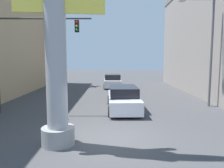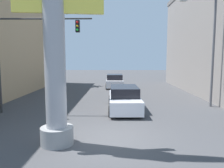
# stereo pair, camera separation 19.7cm
# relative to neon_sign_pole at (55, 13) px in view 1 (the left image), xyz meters

# --- Properties ---
(ground_plane) EXTENTS (93.77, 93.77, 0.00)m
(ground_plane) POSITION_rel_neon_sign_pole_xyz_m (2.08, 10.75, -5.07)
(ground_plane) COLOR #424244
(building_right) EXTENTS (7.95, 18.22, 11.16)m
(building_right) POSITION_rel_neon_sign_pole_xyz_m (13.53, 14.55, 0.52)
(building_right) COLOR gray
(building_right) RESTS_ON ground
(neon_sign_pole) EXTENTS (3.73, 1.29, 10.83)m
(neon_sign_pole) POSITION_rel_neon_sign_pole_xyz_m (0.00, 0.00, 0.00)
(neon_sign_pole) COLOR #9E9EA3
(neon_sign_pole) RESTS_ON ground
(street_lamp) EXTENTS (2.55, 0.28, 7.55)m
(street_lamp) POSITION_rel_neon_sign_pole_xyz_m (8.68, 7.02, -0.53)
(street_lamp) COLOR #59595E
(street_lamp) RESTS_ON ground
(traffic_light_mast) EXTENTS (5.84, 0.32, 5.86)m
(traffic_light_mast) POSITION_rel_neon_sign_pole_xyz_m (-3.05, 5.01, -0.88)
(traffic_light_mast) COLOR #333333
(traffic_light_mast) RESTS_ON ground
(car_lead) EXTENTS (2.15, 5.18, 1.56)m
(car_lead) POSITION_rel_neon_sign_pole_xyz_m (2.87, 5.99, -4.33)
(car_lead) COLOR black
(car_lead) RESTS_ON ground
(car_far) EXTENTS (2.11, 4.30, 1.56)m
(car_far) POSITION_rel_neon_sign_pole_xyz_m (2.18, 17.26, -4.34)
(car_far) COLOR black
(car_far) RESTS_ON ground
(palm_tree_far_left) EXTENTS (2.38, 2.43, 9.46)m
(palm_tree_far_left) POSITION_rel_neon_sign_pole_xyz_m (-4.66, 19.17, 0.47)
(palm_tree_far_left) COLOR brown
(palm_tree_far_left) RESTS_ON ground
(pedestrian_far_left) EXTENTS (0.47, 0.47, 1.74)m
(pedestrian_far_left) POSITION_rel_neon_sign_pole_xyz_m (-4.11, 14.93, -4.05)
(pedestrian_far_left) COLOR gray
(pedestrian_far_left) RESTS_ON ground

